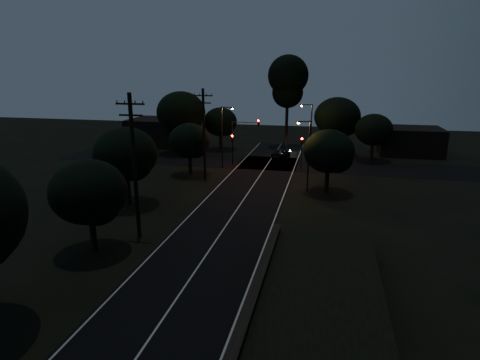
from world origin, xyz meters
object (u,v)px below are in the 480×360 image
at_px(utility_pole_far, 204,133).
at_px(streetlight_a, 223,133).
at_px(signal_right, 302,147).
at_px(streetlight_c, 307,151).
at_px(signal_left, 232,144).
at_px(streetlight_b, 310,129).
at_px(signal_mast, 245,133).
at_px(car, 281,153).
at_px(utility_pole_mid, 134,165).
at_px(tall_pine, 288,81).

distance_m(utility_pole_far, streetlight_a, 6.10).
xyz_separation_m(signal_right, streetlight_a, (-9.91, -1.99, 1.80)).
height_order(streetlight_a, streetlight_c, streetlight_a).
bearing_deg(streetlight_a, signal_left, 70.41).
bearing_deg(streetlight_c, streetlight_b, 92.14).
bearing_deg(signal_mast, car, 55.17).
xyz_separation_m(utility_pole_far, signal_right, (10.60, 7.99, -2.65)).
bearing_deg(streetlight_a, utility_pole_mid, -91.73).
height_order(utility_pole_far, car, utility_pole_far).
distance_m(streetlight_a, streetlight_c, 13.72).
relative_size(utility_pole_far, signal_left, 2.56).
distance_m(tall_pine, streetlight_a, 19.11).
height_order(utility_pole_mid, signal_left, utility_pole_mid).
xyz_separation_m(signal_left, car, (5.87, 6.01, -2.16)).
bearing_deg(car, utility_pole_far, 80.06).
distance_m(utility_pole_mid, signal_left, 25.19).
bearing_deg(streetlight_c, tall_pine, 100.93).
distance_m(utility_pole_far, signal_mast, 8.64).
xyz_separation_m(utility_pole_mid, car, (7.27, 31.00, -5.06)).
xyz_separation_m(signal_mast, streetlight_a, (-2.39, -1.99, 0.30)).
xyz_separation_m(tall_pine, signal_mast, (-3.91, -15.01, -6.32)).
height_order(utility_pole_mid, signal_mast, utility_pole_mid).
bearing_deg(signal_mast, signal_left, -179.87).
height_order(signal_mast, streetlight_a, streetlight_a).
distance_m(streetlight_b, car, 6.00).
height_order(signal_mast, streetlight_b, streetlight_b).
relative_size(streetlight_b, streetlight_c, 1.07).
bearing_deg(signal_left, signal_mast, 0.13).
relative_size(utility_pole_mid, tall_pine, 0.74).
relative_size(utility_pole_far, car, 2.64).
xyz_separation_m(signal_mast, car, (4.18, 6.01, -3.66)).
relative_size(signal_mast, streetlight_c, 0.83).
bearing_deg(signal_mast, utility_pole_mid, -97.04).
relative_size(streetlight_a, car, 2.01).
xyz_separation_m(utility_pole_far, streetlight_c, (11.83, -2.00, -1.13)).
bearing_deg(streetlight_c, signal_left, 136.24).
distance_m(tall_pine, signal_right, 17.30).
bearing_deg(utility_pole_far, car, 62.57).
bearing_deg(tall_pine, streetlight_b, -68.62).
bearing_deg(signal_mast, signal_right, -0.03).
xyz_separation_m(utility_pole_mid, tall_pine, (7.00, 40.00, 4.92)).
relative_size(utility_pole_far, streetlight_b, 1.31).
bearing_deg(streetlight_c, streetlight_a, 144.31).
xyz_separation_m(tall_pine, signal_right, (3.60, -15.01, -7.82)).
bearing_deg(signal_left, utility_pole_mid, -93.21).
height_order(utility_pole_far, streetlight_b, utility_pole_far).
height_order(signal_left, signal_mast, signal_mast).
distance_m(signal_mast, streetlight_c, 13.28).
bearing_deg(tall_pine, utility_pole_far, -106.93).
height_order(signal_mast, streetlight_c, streetlight_c).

